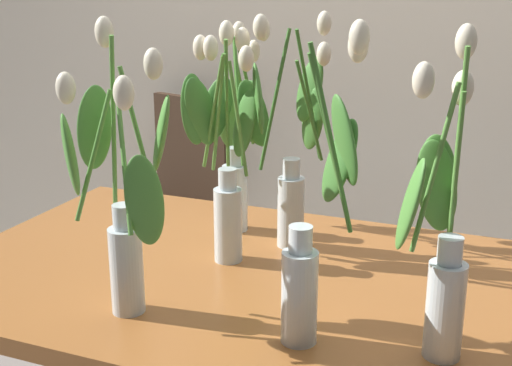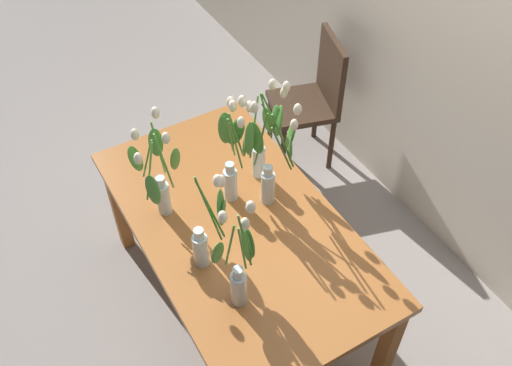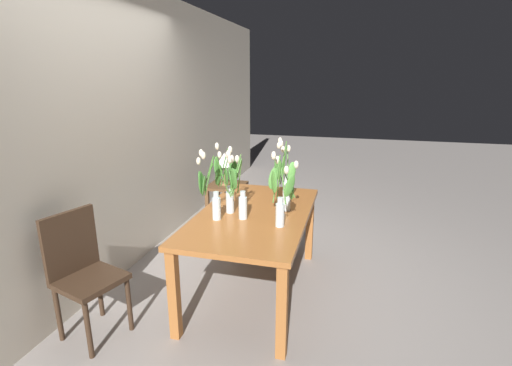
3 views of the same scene
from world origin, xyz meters
TOP-DOWN VIEW (x-y plane):
  - ground_plane at (0.00, 0.00)m, footprint 18.00×18.00m
  - room_wall_rear at (0.00, 1.36)m, footprint 9.00×0.10m
  - dining_table at (0.00, 0.00)m, footprint 1.60×0.90m
  - tulip_vase_0 at (0.36, -0.19)m, footprint 0.14×0.19m
  - tulip_vase_1 at (-0.23, -0.27)m, footprint 0.25×0.24m
  - tulip_vase_2 at (0.14, -0.22)m, footprint 0.14×0.16m
  - tulip_vase_3 at (-0.22, 0.28)m, footprint 0.22×0.25m
  - tulip_vase_4 at (-0.05, 0.22)m, footprint 0.17×0.25m
  - tulip_vase_5 at (-0.18, 0.08)m, footprint 0.20×0.15m
  - dining_chair at (-0.85, 1.04)m, footprint 0.50×0.50m
  - side_table at (1.37, 0.72)m, footprint 0.44×0.44m
  - table_lamp at (1.36, 0.74)m, footprint 0.22×0.22m
  - pillar_candle at (1.48, 0.66)m, footprint 0.06×0.06m

SIDE VIEW (x-z plane):
  - ground_plane at x=0.00m, z-range 0.00..0.00m
  - side_table at x=1.37m, z-range 0.16..0.71m
  - dining_chair at x=-0.85m, z-range 0.06..0.99m
  - pillar_candle at x=1.48m, z-range 0.55..0.62m
  - dining_table at x=0.00m, z-range 0.28..1.02m
  - table_lamp at x=1.36m, z-range 0.66..1.06m
  - tulip_vase_2 at x=0.14m, z-range 0.64..1.23m
  - tulip_vase_0 at x=0.36m, z-range 0.65..1.24m
  - tulip_vase_4 at x=-0.05m, z-range 0.67..1.25m
  - tulip_vase_3 at x=-0.22m, z-range 0.69..1.24m
  - tulip_vase_1 at x=-0.23m, z-range 0.68..1.27m
  - tulip_vase_5 at x=-0.18m, z-range 0.70..1.26m
  - room_wall_rear at x=0.00m, z-range 0.00..2.70m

